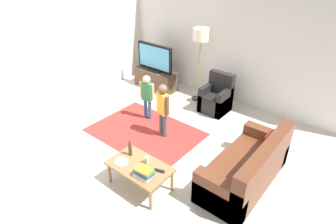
# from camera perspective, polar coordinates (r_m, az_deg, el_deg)

# --- Properties ---
(ground) EXTENTS (7.80, 7.80, 0.00)m
(ground) POSITION_cam_1_polar(r_m,az_deg,el_deg) (5.40, -4.08, -8.47)
(ground) COLOR beige
(wall_back) EXTENTS (6.00, 0.12, 2.70)m
(wall_back) POSITION_cam_1_polar(r_m,az_deg,el_deg) (6.99, 12.88, 12.73)
(wall_back) COLOR silver
(wall_back) RESTS_ON ground
(wall_left) EXTENTS (0.12, 6.00, 2.70)m
(wall_left) POSITION_cam_1_polar(r_m,az_deg,el_deg) (6.97, -23.24, 11.00)
(wall_left) COLOR silver
(wall_left) RESTS_ON ground
(area_rug) EXTENTS (2.20, 1.60, 0.01)m
(area_rug) POSITION_cam_1_polar(r_m,az_deg,el_deg) (6.00, -4.58, -3.98)
(area_rug) COLOR #9E2D28
(area_rug) RESTS_ON ground
(tv_stand) EXTENTS (1.20, 0.44, 0.50)m
(tv_stand) POSITION_cam_1_polar(r_m,az_deg,el_deg) (7.79, -2.45, 6.60)
(tv_stand) COLOR #4C3828
(tv_stand) RESTS_ON ground
(tv) EXTENTS (1.10, 0.28, 0.71)m
(tv) POSITION_cam_1_polar(r_m,az_deg,el_deg) (7.56, -2.66, 10.74)
(tv) COLOR black
(tv) RESTS_ON tv_stand
(couch) EXTENTS (0.80, 1.80, 0.86)m
(couch) POSITION_cam_1_polar(r_m,az_deg,el_deg) (4.81, 15.91, -11.01)
(couch) COLOR brown
(couch) RESTS_ON ground
(armchair) EXTENTS (0.60, 0.60, 0.90)m
(armchair) POSITION_cam_1_polar(r_m,az_deg,el_deg) (6.73, 9.69, 2.64)
(armchair) COLOR black
(armchair) RESTS_ON ground
(floor_lamp) EXTENTS (0.36, 0.36, 1.78)m
(floor_lamp) POSITION_cam_1_polar(r_m,az_deg,el_deg) (6.74, 6.55, 14.36)
(floor_lamp) COLOR #262626
(floor_lamp) RESTS_ON ground
(child_near_tv) EXTENTS (0.34, 0.17, 1.03)m
(child_near_tv) POSITION_cam_1_polar(r_m,az_deg,el_deg) (6.17, -4.20, 3.71)
(child_near_tv) COLOR #33598C
(child_near_tv) RESTS_ON ground
(child_center) EXTENTS (0.37, 0.19, 1.13)m
(child_center) POSITION_cam_1_polar(r_m,az_deg,el_deg) (5.54, -1.04, 1.21)
(child_center) COLOR #4C4C59
(child_center) RESTS_ON ground
(coffee_table) EXTENTS (1.00, 0.60, 0.42)m
(coffee_table) POSITION_cam_1_polar(r_m,az_deg,el_deg) (4.56, -5.68, -11.09)
(coffee_table) COLOR olive
(coffee_table) RESTS_ON ground
(book_stack) EXTENTS (0.28, 0.22, 0.15)m
(book_stack) POSITION_cam_1_polar(r_m,az_deg,el_deg) (4.30, -4.80, -11.93)
(book_stack) COLOR white
(book_stack) RESTS_ON coffee_table
(bottle) EXTENTS (0.06, 0.06, 0.28)m
(bottle) POSITION_cam_1_polar(r_m,az_deg,el_deg) (4.68, -7.57, -7.36)
(bottle) COLOR #4C3319
(bottle) RESTS_ON coffee_table
(tv_remote) EXTENTS (0.18, 0.10, 0.02)m
(tv_remote) POSITION_cam_1_polar(r_m,az_deg,el_deg) (4.41, -1.76, -11.64)
(tv_remote) COLOR black
(tv_remote) RESTS_ON coffee_table
(soda_can) EXTENTS (0.07, 0.07, 0.12)m
(soda_can) POSITION_cam_1_polar(r_m,az_deg,el_deg) (4.53, -4.22, -9.57)
(soda_can) COLOR silver
(soda_can) RESTS_ON coffee_table
(plate) EXTENTS (0.22, 0.22, 0.02)m
(plate) POSITION_cam_1_polar(r_m,az_deg,el_deg) (4.63, -9.29, -9.78)
(plate) COLOR white
(plate) RESTS_ON coffee_table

